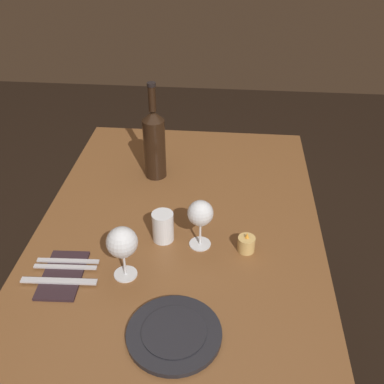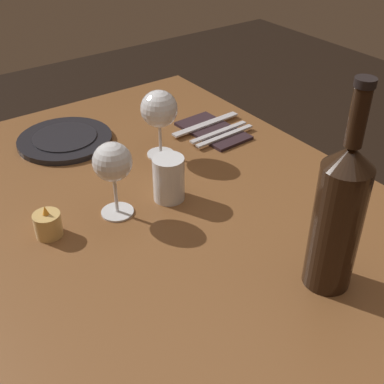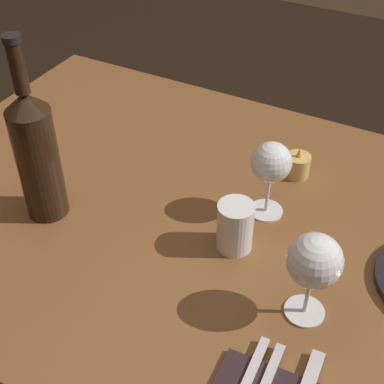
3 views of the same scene
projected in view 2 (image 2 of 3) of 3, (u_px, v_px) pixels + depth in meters
dining_table at (176, 258)px, 1.04m from camera, size 1.30×0.90×0.74m
wine_glass_left at (113, 164)px, 0.95m from camera, size 0.08×0.08×0.16m
wine_glass_right at (159, 110)px, 1.15m from camera, size 0.09×0.09×0.16m
wine_bottle at (338, 215)px, 0.78m from camera, size 0.08×0.08×0.36m
water_tumbler at (169, 181)px, 1.04m from camera, size 0.07×0.07×0.10m
votive_candle at (48, 225)px, 0.95m from camera, size 0.05×0.05×0.07m
dinner_plate at (65, 139)px, 1.26m from camera, size 0.23×0.23×0.02m
folded_napkin at (213, 131)px, 1.31m from camera, size 0.20×0.12×0.01m
fork_inner at (219, 132)px, 1.29m from camera, size 0.02×0.18×0.00m
fork_outer at (225, 136)px, 1.27m from camera, size 0.02×0.18×0.00m
table_knife at (206, 124)px, 1.32m from camera, size 0.03×0.21×0.00m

